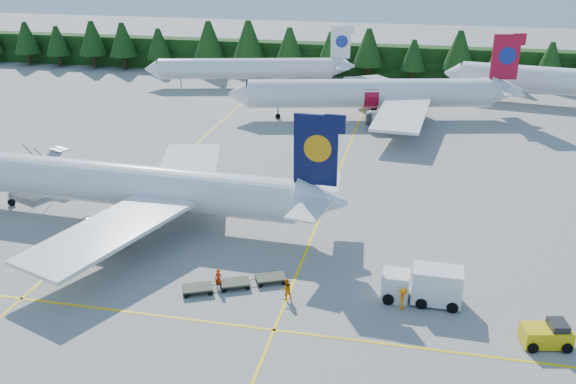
% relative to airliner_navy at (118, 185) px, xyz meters
% --- Properties ---
extents(ground, '(320.00, 320.00, 0.00)m').
position_rel_airliner_navy_xyz_m(ground, '(13.13, -9.45, -3.58)').
color(ground, gray).
rests_on(ground, ground).
extents(taxi_stripe_a, '(0.25, 120.00, 0.01)m').
position_rel_airliner_navy_xyz_m(taxi_stripe_a, '(-0.87, 10.55, -3.57)').
color(taxi_stripe_a, yellow).
rests_on(taxi_stripe_a, ground).
extents(taxi_stripe_b, '(0.25, 120.00, 0.01)m').
position_rel_airliner_navy_xyz_m(taxi_stripe_b, '(19.13, 10.55, -3.57)').
color(taxi_stripe_b, yellow).
rests_on(taxi_stripe_b, ground).
extents(taxi_stripe_cross, '(80.00, 0.25, 0.01)m').
position_rel_airliner_navy_xyz_m(taxi_stripe_cross, '(13.13, -15.45, -3.57)').
color(taxi_stripe_cross, yellow).
rests_on(taxi_stripe_cross, ground).
extents(treeline_hedge, '(220.00, 4.00, 6.00)m').
position_rel_airliner_navy_xyz_m(treeline_hedge, '(13.13, 72.55, -0.58)').
color(treeline_hedge, black).
rests_on(treeline_hedge, ground).
extents(airliner_navy, '(40.95, 33.65, 11.90)m').
position_rel_airliner_navy_xyz_m(airliner_navy, '(0.00, 0.00, 0.00)').
color(airliner_navy, silver).
rests_on(airliner_navy, ground).
extents(airliner_red, '(42.18, 34.31, 12.45)m').
position_rel_airliner_navy_xyz_m(airliner_red, '(19.68, 41.58, 0.17)').
color(airliner_red, silver).
rests_on(airliner_red, ground).
extents(airliner_far_left, '(36.29, 11.50, 10.73)m').
position_rel_airliner_navy_xyz_m(airliner_far_left, '(-4.47, 58.13, -0.21)').
color(airliner_far_left, silver).
rests_on(airliner_far_left, ground).
extents(airliner_far_right, '(42.87, 10.61, 12.53)m').
position_rel_airliner_navy_xyz_m(airliner_far_right, '(51.16, 56.17, 0.35)').
color(airliner_far_right, silver).
rests_on(airliner_far_right, ground).
extents(airstairs, '(5.29, 6.86, 4.05)m').
position_rel_airliner_navy_xyz_m(airstairs, '(-12.24, 4.11, -2.70)').
color(airstairs, silver).
rests_on(airstairs, ground).
extents(service_truck, '(6.02, 2.36, 2.88)m').
position_rel_airliner_navy_xyz_m(service_truck, '(29.23, -9.30, -2.15)').
color(service_truck, silver).
rests_on(service_truck, ground).
extents(baggage_tug, '(3.49, 2.33, 1.72)m').
position_rel_airliner_navy_xyz_m(baggage_tug, '(37.72, -13.24, -2.73)').
color(baggage_tug, gold).
rests_on(baggage_tug, ground).
extents(dolly_train, '(7.97, 5.08, 0.14)m').
position_rel_airliner_navy_xyz_m(dolly_train, '(14.71, -10.34, -3.14)').
color(dolly_train, '#363C2C').
rests_on(dolly_train, ground).
extents(crew_a, '(0.69, 0.52, 1.70)m').
position_rel_airliner_navy_xyz_m(crew_a, '(13.52, -10.78, -2.73)').
color(crew_a, red).
rests_on(crew_a, ground).
extents(crew_b, '(1.07, 1.01, 1.75)m').
position_rel_airliner_navy_xyz_m(crew_b, '(19.10, -11.21, -2.70)').
color(crew_b, orange).
rests_on(crew_b, ground).
extents(crew_c, '(0.50, 0.73, 1.74)m').
position_rel_airliner_navy_xyz_m(crew_c, '(27.89, -10.74, -2.71)').
color(crew_c, orange).
rests_on(crew_c, ground).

